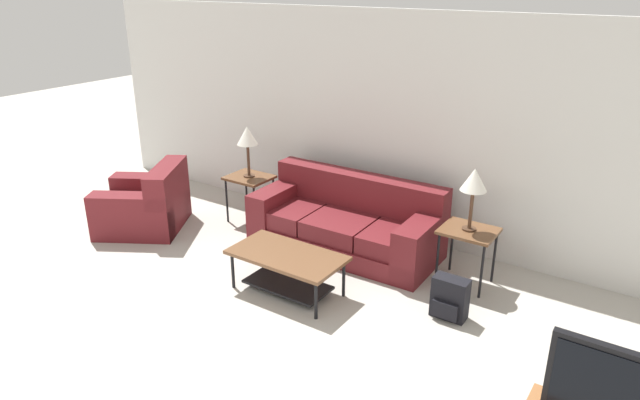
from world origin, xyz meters
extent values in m
cube|color=silver|center=(0.00, 4.46, 1.30)|extent=(8.87, 0.06, 2.60)
cube|color=maroon|center=(-0.15, 3.73, 0.11)|extent=(2.15, 0.95, 0.22)
cube|color=maroon|center=(-0.85, 3.70, 0.32)|extent=(0.71, 0.83, 0.20)
cube|color=maroon|center=(-0.15, 3.71, 0.32)|extent=(0.71, 0.83, 0.20)
cube|color=maroon|center=(0.56, 3.73, 0.32)|extent=(0.71, 0.83, 0.20)
cube|color=maroon|center=(-0.15, 4.06, 0.62)|extent=(2.13, 0.30, 0.40)
cube|color=maroon|center=(-1.07, 3.72, 0.29)|extent=(0.30, 0.91, 0.58)
cube|color=maroon|center=(0.78, 3.75, 0.29)|extent=(0.30, 0.91, 0.58)
cube|color=maroon|center=(-2.54, 2.87, 0.20)|extent=(1.30, 1.30, 0.40)
cube|color=maroon|center=(-2.24, 3.04, 0.60)|extent=(0.70, 0.95, 0.40)
cube|color=maroon|center=(-2.72, 3.16, 0.28)|extent=(0.95, 0.71, 0.56)
cube|color=maroon|center=(-2.37, 2.57, 0.28)|extent=(0.95, 0.71, 0.56)
cube|color=brown|center=(-0.12, 2.63, 0.40)|extent=(1.12, 0.60, 0.04)
cylinder|color=black|center=(-0.62, 2.39, 0.19)|extent=(0.03, 0.03, 0.39)
cylinder|color=black|center=(0.38, 2.39, 0.19)|extent=(0.03, 0.03, 0.39)
cylinder|color=black|center=(-0.62, 2.87, 0.19)|extent=(0.03, 0.03, 0.39)
cylinder|color=black|center=(0.38, 2.87, 0.19)|extent=(0.03, 0.03, 0.39)
cube|color=black|center=(-0.12, 2.63, 0.08)|extent=(0.84, 0.42, 0.02)
cube|color=brown|center=(-1.56, 3.77, 0.58)|extent=(0.53, 0.45, 0.03)
cylinder|color=black|center=(-1.79, 3.58, 0.28)|extent=(0.03, 0.03, 0.57)
cylinder|color=black|center=(-1.33, 3.58, 0.28)|extent=(0.03, 0.03, 0.57)
cylinder|color=black|center=(-1.79, 3.95, 0.28)|extent=(0.03, 0.03, 0.57)
cylinder|color=black|center=(-1.33, 3.95, 0.28)|extent=(0.03, 0.03, 0.57)
cube|color=brown|center=(1.27, 3.77, 0.58)|extent=(0.53, 0.45, 0.03)
cylinder|color=black|center=(1.04, 3.58, 0.28)|extent=(0.03, 0.03, 0.57)
cylinder|color=black|center=(1.50, 3.58, 0.28)|extent=(0.03, 0.03, 0.57)
cylinder|color=black|center=(1.04, 3.95, 0.28)|extent=(0.03, 0.03, 0.57)
cylinder|color=black|center=(1.50, 3.95, 0.28)|extent=(0.03, 0.03, 0.57)
cylinder|color=#472D1E|center=(-1.56, 3.77, 0.61)|extent=(0.14, 0.14, 0.02)
cylinder|color=#472D1E|center=(-1.56, 3.77, 0.81)|extent=(0.04, 0.04, 0.39)
cone|color=white|center=(-1.56, 3.77, 1.12)|extent=(0.25, 0.25, 0.22)
cylinder|color=#472D1E|center=(1.27, 3.77, 0.61)|extent=(0.14, 0.14, 0.02)
cylinder|color=#472D1E|center=(1.27, 3.77, 0.81)|extent=(0.04, 0.04, 0.39)
cone|color=white|center=(1.27, 3.77, 1.12)|extent=(0.25, 0.25, 0.22)
cube|color=black|center=(2.90, 1.51, 0.95)|extent=(0.79, 0.05, 0.50)
cube|color=black|center=(2.90, 1.49, 0.95)|extent=(0.73, 0.01, 0.44)
cube|color=black|center=(1.38, 3.10, 0.20)|extent=(0.32, 0.16, 0.40)
cube|color=black|center=(1.38, 3.00, 0.12)|extent=(0.24, 0.05, 0.16)
cylinder|color=black|center=(1.29, 3.20, 0.22)|extent=(0.02, 0.02, 0.30)
cylinder|color=black|center=(1.46, 3.20, 0.22)|extent=(0.02, 0.02, 0.30)
camera|label=1|loc=(2.90, -1.28, 2.94)|focal=32.00mm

